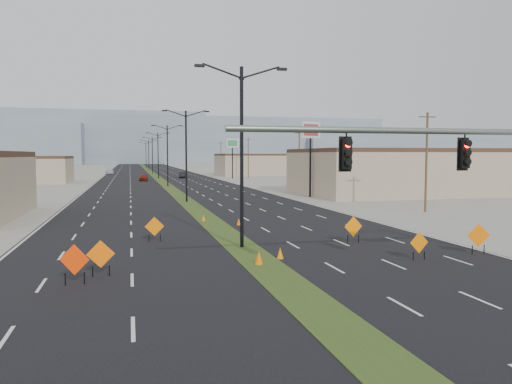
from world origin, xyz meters
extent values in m
plane|color=gray|center=(0.00, 0.00, 0.00)|extent=(600.00, 600.00, 0.00)
cube|color=black|center=(0.00, 100.00, 0.00)|extent=(25.00, 400.00, 0.02)
cube|color=#2A4017|center=(0.00, 100.00, 0.00)|extent=(2.00, 400.00, 0.04)
cube|color=tan|center=(34.00, 45.00, 2.75)|extent=(36.00, 18.00, 5.50)
cube|color=tan|center=(38.00, 110.00, 2.50)|extent=(44.00, 16.00, 5.00)
cube|color=gray|center=(40.00, 300.00, 14.00)|extent=(220.00, 50.00, 28.00)
cube|color=gray|center=(180.00, 290.00, 9.00)|extent=(160.00, 50.00, 18.00)
cube|color=gray|center=(-30.00, 320.00, 16.00)|extent=(140.00, 50.00, 32.00)
cylinder|color=slate|center=(5.20, 2.00, 6.10)|extent=(16.00, 0.24, 0.24)
cube|color=black|center=(1.70, 2.00, 5.22)|extent=(0.50, 0.28, 1.30)
sphere|color=#FF0C05|center=(1.70, 1.84, 5.57)|extent=(0.22, 0.22, 0.22)
cube|color=black|center=(6.70, 2.00, 5.22)|extent=(0.50, 0.28, 1.30)
sphere|color=#FF0C05|center=(6.70, 1.84, 5.57)|extent=(0.22, 0.22, 0.22)
cylinder|color=black|center=(0.00, 12.00, 5.00)|extent=(0.20, 0.20, 10.00)
cube|color=black|center=(-2.30, 12.00, 9.95)|extent=(0.55, 0.24, 0.14)
cube|color=black|center=(2.30, 12.00, 9.95)|extent=(0.55, 0.24, 0.14)
cylinder|color=black|center=(0.00, 40.00, 5.00)|extent=(0.20, 0.20, 10.00)
cube|color=black|center=(-2.30, 40.00, 9.95)|extent=(0.55, 0.24, 0.14)
cube|color=black|center=(2.30, 40.00, 9.95)|extent=(0.55, 0.24, 0.14)
cylinder|color=black|center=(0.00, 68.00, 5.00)|extent=(0.20, 0.20, 10.00)
cube|color=black|center=(-2.30, 68.00, 9.95)|extent=(0.55, 0.24, 0.14)
cube|color=black|center=(2.30, 68.00, 9.95)|extent=(0.55, 0.24, 0.14)
cylinder|color=black|center=(0.00, 96.00, 5.00)|extent=(0.20, 0.20, 10.00)
cube|color=black|center=(-2.30, 96.00, 9.95)|extent=(0.55, 0.24, 0.14)
cube|color=black|center=(2.30, 96.00, 9.95)|extent=(0.55, 0.24, 0.14)
cylinder|color=black|center=(0.00, 124.00, 5.00)|extent=(0.20, 0.20, 10.00)
cube|color=black|center=(-2.30, 124.00, 9.95)|extent=(0.55, 0.24, 0.14)
cube|color=black|center=(2.30, 124.00, 9.95)|extent=(0.55, 0.24, 0.14)
cylinder|color=black|center=(0.00, 152.00, 5.00)|extent=(0.20, 0.20, 10.00)
cube|color=black|center=(-2.30, 152.00, 9.95)|extent=(0.55, 0.24, 0.14)
cube|color=black|center=(2.30, 152.00, 9.95)|extent=(0.55, 0.24, 0.14)
cylinder|color=black|center=(0.00, 180.00, 5.00)|extent=(0.20, 0.20, 10.00)
cube|color=black|center=(-2.30, 180.00, 9.95)|extent=(0.55, 0.24, 0.14)
cube|color=black|center=(2.30, 180.00, 9.95)|extent=(0.55, 0.24, 0.14)
cylinder|color=#4C3823|center=(20.00, 25.00, 4.50)|extent=(0.20, 0.20, 9.00)
cube|color=#4C3823|center=(20.00, 25.00, 8.60)|extent=(1.60, 0.10, 0.10)
cylinder|color=#4C3823|center=(20.00, 60.00, 4.50)|extent=(0.20, 0.20, 9.00)
cube|color=#4C3823|center=(20.00, 60.00, 8.60)|extent=(1.60, 0.10, 0.10)
cylinder|color=#4C3823|center=(20.00, 95.00, 4.50)|extent=(0.20, 0.20, 9.00)
cube|color=#4C3823|center=(20.00, 95.00, 8.60)|extent=(1.60, 0.10, 0.10)
cylinder|color=#4C3823|center=(20.00, 130.00, 4.50)|extent=(0.20, 0.20, 9.00)
cube|color=#4C3823|center=(20.00, 130.00, 8.60)|extent=(1.60, 0.10, 0.10)
imported|color=maroon|center=(-3.44, 86.89, 0.68)|extent=(1.86, 4.08, 1.36)
imported|color=black|center=(5.43, 97.83, 0.67)|extent=(1.49, 4.11, 1.35)
imported|color=silver|center=(-11.39, 124.10, 0.76)|extent=(2.24, 5.29, 1.52)
cube|color=#F83805|center=(-8.21, 5.77, 1.03)|extent=(1.18, 0.47, 1.24)
cylinder|color=black|center=(-8.58, 5.77, 0.26)|extent=(0.05, 0.05, 0.52)
cylinder|color=black|center=(-7.85, 5.77, 0.26)|extent=(0.05, 0.05, 0.52)
cube|color=#FF6505|center=(-7.28, 6.96, 0.98)|extent=(1.18, 0.05, 1.18)
cylinder|color=black|center=(-7.62, 6.96, 0.25)|extent=(0.05, 0.05, 0.49)
cylinder|color=black|center=(-6.94, 6.96, 0.25)|extent=(0.05, 0.05, 0.49)
cube|color=orange|center=(-4.65, 15.06, 0.94)|extent=(1.13, 0.13, 1.13)
cylinder|color=black|center=(-4.98, 15.06, 0.24)|extent=(0.05, 0.05, 0.47)
cylinder|color=black|center=(-4.32, 15.06, 0.24)|extent=(0.05, 0.05, 0.47)
cube|color=orange|center=(6.67, 11.79, 0.99)|extent=(1.18, 0.23, 1.19)
cylinder|color=black|center=(6.32, 11.79, 0.25)|extent=(0.05, 0.05, 0.50)
cylinder|color=black|center=(7.01, 11.79, 0.25)|extent=(0.05, 0.05, 0.50)
cube|color=orange|center=(7.75, 6.63, 0.88)|extent=(1.06, 0.17, 1.06)
cylinder|color=black|center=(7.45, 6.63, 0.22)|extent=(0.05, 0.05, 0.44)
cylinder|color=black|center=(8.06, 6.63, 0.22)|extent=(0.05, 0.05, 0.44)
cube|color=#E86604|center=(11.50, 7.06, 1.02)|extent=(1.21, 0.28, 1.23)
cylinder|color=black|center=(11.14, 7.06, 0.26)|extent=(0.05, 0.05, 0.51)
cylinder|color=black|center=(11.86, 7.06, 0.26)|extent=(0.05, 0.05, 0.51)
cone|color=orange|center=(1.19, 8.56, 0.29)|extent=(0.42, 0.42, 0.58)
cone|color=#D66904|center=(-0.19, 7.48, 0.34)|extent=(0.46, 0.46, 0.68)
cone|color=#FE5C05|center=(1.71, 20.74, 0.27)|extent=(0.43, 0.43, 0.54)
cone|color=orange|center=(-0.51, 23.50, 0.27)|extent=(0.34, 0.34, 0.54)
cylinder|color=black|center=(15.63, 43.20, 3.82)|extent=(0.24, 0.24, 7.64)
cube|color=white|center=(15.63, 43.20, 8.25)|extent=(2.91, 1.52, 2.01)
cube|color=#9E343A|center=(15.63, 43.00, 8.25)|extent=(2.23, 1.01, 1.41)
cylinder|color=black|center=(15.88, 92.73, 3.60)|extent=(0.24, 0.24, 7.20)
cube|color=white|center=(15.88, 92.73, 7.76)|extent=(2.86, 0.87, 1.89)
cube|color=#398E59|center=(15.88, 92.53, 7.76)|extent=(2.24, 0.47, 1.33)
camera|label=1|loc=(-6.00, -14.95, 5.19)|focal=35.00mm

